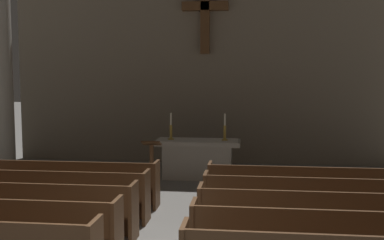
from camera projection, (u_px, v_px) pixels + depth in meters
The scene contains 11 objects.
pew_left_row_3 at pixel (27, 209), 7.63m from camera, with size 3.63×0.50×0.95m.
pew_left_row_4 at pixel (52, 194), 8.57m from camera, with size 3.63×0.50×0.95m.
pew_left_row_5 at pixel (71, 182), 9.51m from camera, with size 3.63×0.50×0.95m.
pew_right_row_3 at pixel (316, 219), 7.09m from camera, with size 3.63×0.50×0.95m.
pew_right_row_4 at pixel (308, 202), 8.03m from camera, with size 3.63×0.50×0.95m.
pew_right_row_5 at pixel (302, 189), 8.97m from camera, with size 3.63×0.50×0.95m.
altar at pixel (198, 158), 12.04m from camera, with size 2.20×0.90×1.01m.
candlestick_left at pixel (171, 131), 12.05m from camera, with size 0.16×0.16×0.69m.
candlestick_right at pixel (225, 132), 11.89m from camera, with size 0.16×0.16×0.69m.
apse_with_cross at pixel (206, 32), 14.01m from camera, with size 11.84×0.51×7.99m.
lectern at pixel (152, 165), 10.96m from camera, with size 0.44×0.36×1.15m.
Camera 1 is at (1.24, -5.22, 2.66)m, focal length 43.33 mm.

